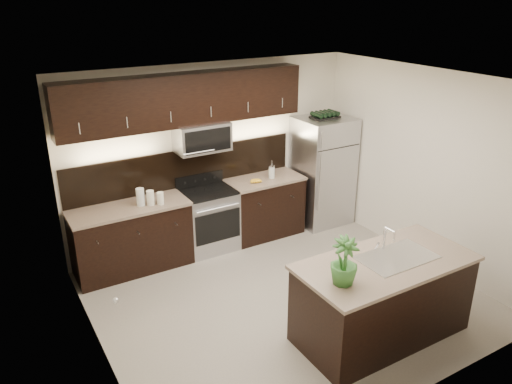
{
  "coord_description": "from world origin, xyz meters",
  "views": [
    {
      "loc": [
        -3.05,
        -4.42,
        3.61
      ],
      "look_at": [
        -0.11,
        0.55,
        1.27
      ],
      "focal_mm": 35.0,
      "sensor_mm": 36.0,
      "label": 1
    }
  ],
  "objects": [
    {
      "name": "refrigerator",
      "position": [
        1.79,
        1.63,
        0.88
      ],
      "size": [
        0.85,
        0.77,
        1.76
      ],
      "primitive_type": "cube",
      "color": "#B2B2B7",
      "rests_on": "ground"
    },
    {
      "name": "bananas",
      "position": [
        0.46,
        1.61,
        0.97
      ],
      "size": [
        0.21,
        0.18,
        0.06
      ],
      "primitive_type": "ellipsoid",
      "rotation": [
        0.0,
        0.0,
        -0.26
      ],
      "color": "gold",
      "rests_on": "counter_run"
    },
    {
      "name": "french_press",
      "position": [
        0.82,
        1.64,
        1.04
      ],
      "size": [
        0.09,
        0.09,
        0.27
      ],
      "rotation": [
        0.0,
        0.0,
        -0.05
      ],
      "color": "silver",
      "rests_on": "counter_run"
    },
    {
      "name": "counter_run",
      "position": [
        -0.46,
        1.69,
        0.47
      ],
      "size": [
        3.51,
        0.65,
        0.94
      ],
      "color": "black",
      "rests_on": "ground"
    },
    {
      "name": "room_walls",
      "position": [
        -0.11,
        -0.04,
        1.7
      ],
      "size": [
        4.52,
        4.02,
        2.71
      ],
      "color": "beige",
      "rests_on": "ground"
    },
    {
      "name": "island",
      "position": [
        0.51,
        -1.13,
        0.47
      ],
      "size": [
        1.96,
        0.96,
        0.94
      ],
      "color": "black",
      "rests_on": "ground"
    },
    {
      "name": "wine_rack",
      "position": [
        1.79,
        1.63,
        1.81
      ],
      "size": [
        0.43,
        0.27,
        0.1
      ],
      "color": "black",
      "rests_on": "refrigerator"
    },
    {
      "name": "sink_faucet",
      "position": [
        0.66,
        -1.12,
        0.96
      ],
      "size": [
        0.84,
        0.5,
        0.28
      ],
      "color": "silver",
      "rests_on": "island"
    },
    {
      "name": "upper_fixtures",
      "position": [
        -0.43,
        1.84,
        2.14
      ],
      "size": [
        3.49,
        0.4,
        1.66
      ],
      "color": "black",
      "rests_on": "counter_run"
    },
    {
      "name": "plant",
      "position": [
        -0.17,
        -1.23,
        1.19
      ],
      "size": [
        0.32,
        0.32,
        0.49
      ],
      "primitive_type": "imported",
      "rotation": [
        0.0,
        0.0,
        -0.19
      ],
      "color": "#306428",
      "rests_on": "island"
    },
    {
      "name": "canisters",
      "position": [
        -1.16,
        1.6,
        1.05
      ],
      "size": [
        0.34,
        0.2,
        0.24
      ],
      "rotation": [
        0.0,
        0.0,
        -0.39
      ],
      "color": "silver",
      "rests_on": "counter_run"
    },
    {
      "name": "ground",
      "position": [
        0.0,
        0.0,
        0.0
      ],
      "size": [
        4.5,
        4.5,
        0.0
      ],
      "primitive_type": "plane",
      "color": "gray",
      "rests_on": "ground"
    }
  ]
}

